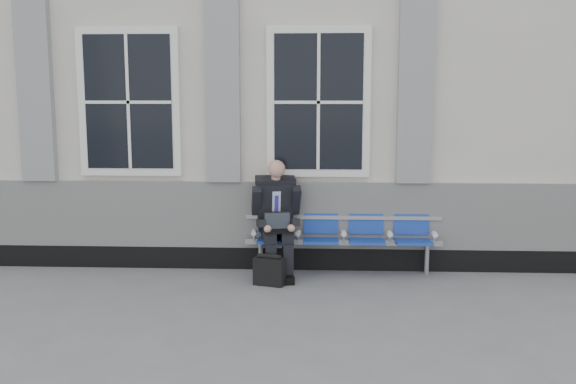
{
  "coord_description": "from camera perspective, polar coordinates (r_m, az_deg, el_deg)",
  "views": [
    {
      "loc": [
        0.35,
        -6.99,
        2.35
      ],
      "look_at": [
        -0.02,
        0.9,
        1.15
      ],
      "focal_mm": 40.0,
      "sensor_mm": 36.0,
      "label": 1
    }
  ],
  "objects": [
    {
      "name": "briefcase",
      "position": [
        8.02,
        -1.67,
        -7.02
      ],
      "size": [
        0.41,
        0.27,
        0.39
      ],
      "color": "black",
      "rests_on": "ground"
    },
    {
      "name": "bench",
      "position": [
        8.51,
        4.96,
        -3.57
      ],
      "size": [
        2.6,
        0.47,
        0.91
      ],
      "color": "#9EA0A3",
      "rests_on": "ground"
    },
    {
      "name": "businessman",
      "position": [
        8.33,
        -1.03,
        -1.99
      ],
      "size": [
        0.67,
        0.9,
        1.52
      ],
      "color": "black",
      "rests_on": "ground"
    },
    {
      "name": "ground",
      "position": [
        7.38,
        -0.16,
        -9.89
      ],
      "size": [
        70.0,
        70.0,
        0.0
      ],
      "primitive_type": "plane",
      "color": "slate",
      "rests_on": "ground"
    },
    {
      "name": "station_building",
      "position": [
        10.47,
        0.68,
        7.96
      ],
      "size": [
        14.4,
        4.4,
        4.49
      ],
      "color": "beige",
      "rests_on": "ground"
    }
  ]
}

